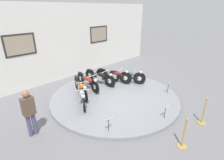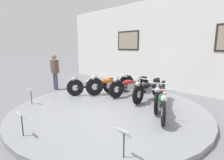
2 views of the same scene
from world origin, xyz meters
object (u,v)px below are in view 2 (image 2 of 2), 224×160
(info_placard_front_centre, at_px, (22,119))
(motorcycle_red, at_px, (129,85))
(motorcycle_orange, at_px, (110,83))
(motorcycle_maroon, at_px, (160,94))
(info_placard_front_right, at_px, (124,137))
(info_placard_front_left, at_px, (31,93))
(visitor_standing, at_px, (55,70))
(motorcycle_green, at_px, (161,101))
(motorcycle_black, at_px, (148,88))
(motorcycle_silver, at_px, (92,85))

(info_placard_front_centre, bearing_deg, motorcycle_red, 95.79)
(motorcycle_orange, height_order, motorcycle_maroon, same)
(motorcycle_orange, xyz_separation_m, info_placard_front_right, (3.00, -2.66, -0.03))
(motorcycle_orange, xyz_separation_m, info_placard_front_left, (-0.86, -2.66, -0.03))
(motorcycle_maroon, distance_m, visitor_standing, 4.83)
(info_placard_front_centre, height_order, info_placard_front_right, same)
(motorcycle_red, height_order, info_placard_front_centre, motorcycle_red)
(motorcycle_maroon, bearing_deg, info_placard_front_right, -72.17)
(motorcycle_orange, height_order, info_placard_front_left, motorcycle_orange)
(motorcycle_maroon, distance_m, motorcycle_green, 0.69)
(motorcycle_orange, height_order, motorcycle_green, motorcycle_orange)
(motorcycle_orange, bearing_deg, info_placard_front_right, -41.51)
(motorcycle_black, bearing_deg, motorcycle_orange, -166.80)
(motorcycle_orange, xyz_separation_m, motorcycle_black, (1.47, 0.34, -0.01))
(motorcycle_red, xyz_separation_m, info_placard_front_centre, (0.40, -3.92, -0.02))
(motorcycle_green, bearing_deg, visitor_standing, -176.18)
(motorcycle_red, xyz_separation_m, motorcycle_green, (1.84, -0.93, 0.00))
(info_placard_front_centre, height_order, visitor_standing, visitor_standing)
(motorcycle_maroon, xyz_separation_m, info_placard_front_centre, (-1.07, -3.57, -0.03))
(motorcycle_orange, height_order, info_placard_front_right, motorcycle_orange)
(motorcycle_black, distance_m, info_placard_front_centre, 3.94)
(motorcycle_red, bearing_deg, motorcycle_green, -26.99)
(info_placard_front_left, relative_size, info_placard_front_centre, 1.00)
(info_placard_front_centre, bearing_deg, motorcycle_black, 84.22)
(motorcycle_silver, distance_m, motorcycle_maroon, 2.58)
(motorcycle_black, bearing_deg, info_placard_front_centre, -95.78)
(motorcycle_green, bearing_deg, info_placard_front_right, -76.60)
(motorcycle_green, bearing_deg, info_placard_front_left, -148.45)
(motorcycle_orange, distance_m, info_placard_front_left, 2.79)
(motorcycle_red, relative_size, motorcycle_green, 1.16)
(motorcycle_maroon, height_order, info_placard_front_left, motorcycle_maroon)
(motorcycle_green, height_order, visitor_standing, visitor_standing)
(motorcycle_orange, bearing_deg, info_placard_front_centre, -73.28)
(motorcycle_black, xyz_separation_m, info_placard_front_left, (-2.33, -3.00, -0.02))
(motorcycle_green, bearing_deg, motorcycle_orange, 166.76)
(motorcycle_black, xyz_separation_m, info_placard_front_centre, (-0.40, -3.92, -0.02))
(motorcycle_red, xyz_separation_m, visitor_standing, (-3.26, -1.27, 0.38))
(motorcycle_orange, xyz_separation_m, motorcycle_maroon, (2.15, 0.00, 0.00))
(motorcycle_black, height_order, info_placard_front_centre, motorcycle_black)
(visitor_standing, bearing_deg, motorcycle_orange, 19.83)
(info_placard_front_left, xyz_separation_m, info_placard_front_right, (3.86, 0.00, 0.00))
(motorcycle_orange, xyz_separation_m, info_placard_front_centre, (1.07, -3.57, -0.03))
(motorcycle_orange, bearing_deg, motorcycle_maroon, 0.01)
(visitor_standing, bearing_deg, motorcycle_maroon, 11.14)
(motorcycle_black, bearing_deg, visitor_standing, -162.53)
(motorcycle_silver, height_order, visitor_standing, visitor_standing)
(visitor_standing, bearing_deg, motorcycle_black, 17.47)
(info_placard_front_left, bearing_deg, motorcycle_silver, 76.58)
(motorcycle_black, bearing_deg, motorcycle_maroon, -26.93)
(motorcycle_maroon, height_order, motorcycle_green, motorcycle_maroon)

